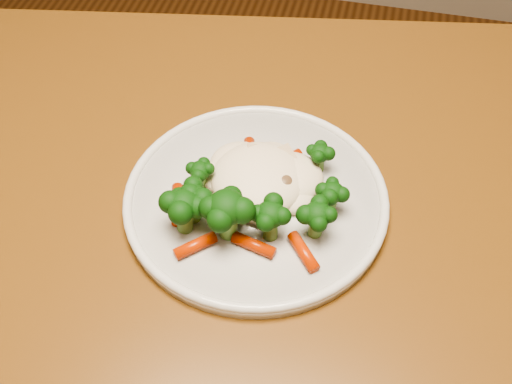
% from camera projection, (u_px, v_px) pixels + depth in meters
% --- Properties ---
extents(dining_table, '(1.28, 0.96, 0.75)m').
position_uv_depth(dining_table, '(356.00, 300.00, 0.72)').
color(dining_table, brown).
rests_on(dining_table, ground).
extents(plate, '(0.27, 0.27, 0.01)m').
position_uv_depth(plate, '(256.00, 200.00, 0.67)').
color(plate, silver).
rests_on(plate, dining_table).
extents(meal, '(0.18, 0.17, 0.05)m').
position_uv_depth(meal, '(251.00, 192.00, 0.64)').
color(meal, '#FEEDCB').
rests_on(meal, plate).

